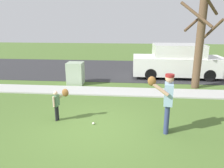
{
  "coord_description": "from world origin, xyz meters",
  "views": [
    {
      "loc": [
        1.13,
        -5.81,
        3.07
      ],
      "look_at": [
        0.46,
        1.43,
        1.0
      ],
      "focal_mm": 34.77,
      "sensor_mm": 36.0,
      "label": 1
    }
  ],
  "objects_px": {
    "person_child": "(59,100)",
    "utility_cabinet": "(75,73)",
    "street_tree_near": "(200,41)",
    "person_adult": "(167,97)",
    "parked_van_white": "(177,62)",
    "baseball": "(93,123)"
  },
  "relations": [
    {
      "from": "street_tree_near",
      "to": "person_adult",
      "type": "bearing_deg",
      "value": -114.32
    },
    {
      "from": "person_adult",
      "to": "parked_van_white",
      "type": "height_order",
      "value": "parked_van_white"
    },
    {
      "from": "person_adult",
      "to": "utility_cabinet",
      "type": "distance_m",
      "value": 6.19
    },
    {
      "from": "person_child",
      "to": "street_tree_near",
      "type": "distance_m",
      "value": 6.98
    },
    {
      "from": "utility_cabinet",
      "to": "street_tree_near",
      "type": "relative_size",
      "value": 0.27
    },
    {
      "from": "person_child",
      "to": "baseball",
      "type": "height_order",
      "value": "person_child"
    },
    {
      "from": "person_child",
      "to": "parked_van_white",
      "type": "bearing_deg",
      "value": 60.15
    },
    {
      "from": "person_adult",
      "to": "utility_cabinet",
      "type": "xyz_separation_m",
      "value": [
        -3.85,
        4.82,
        -0.52
      ]
    },
    {
      "from": "street_tree_near",
      "to": "utility_cabinet",
      "type": "bearing_deg",
      "value": 178.6
    },
    {
      "from": "person_adult",
      "to": "person_child",
      "type": "xyz_separation_m",
      "value": [
        -3.28,
        0.53,
        -0.4
      ]
    },
    {
      "from": "person_child",
      "to": "utility_cabinet",
      "type": "bearing_deg",
      "value": 105.77
    },
    {
      "from": "person_adult",
      "to": "person_child",
      "type": "height_order",
      "value": "person_adult"
    },
    {
      "from": "street_tree_near",
      "to": "parked_van_white",
      "type": "bearing_deg",
      "value": 103.57
    },
    {
      "from": "baseball",
      "to": "parked_van_white",
      "type": "distance_m",
      "value": 7.52
    },
    {
      "from": "parked_van_white",
      "to": "utility_cabinet",
      "type": "bearing_deg",
      "value": -160.29
    },
    {
      "from": "person_adult",
      "to": "utility_cabinet",
      "type": "height_order",
      "value": "person_adult"
    },
    {
      "from": "utility_cabinet",
      "to": "person_child",
      "type": "bearing_deg",
      "value": -82.44
    },
    {
      "from": "utility_cabinet",
      "to": "parked_van_white",
      "type": "distance_m",
      "value": 5.8
    },
    {
      "from": "person_adult",
      "to": "person_child",
      "type": "bearing_deg",
      "value": -0.95
    },
    {
      "from": "person_child",
      "to": "parked_van_white",
      "type": "distance_m",
      "value": 7.93
    },
    {
      "from": "person_child",
      "to": "utility_cabinet",
      "type": "distance_m",
      "value": 4.33
    },
    {
      "from": "baseball",
      "to": "utility_cabinet",
      "type": "relative_size",
      "value": 0.07
    }
  ]
}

